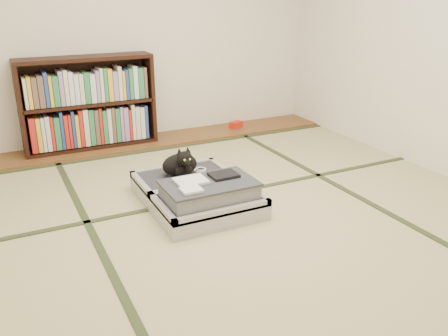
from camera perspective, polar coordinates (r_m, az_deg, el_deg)
name	(u,v)px	position (r m, az deg, el deg)	size (l,w,h in m)	color
floor	(239,217)	(3.42, 1.87, -5.91)	(4.50, 4.50, 0.00)	tan
wood_strip	(151,141)	(5.14, -8.74, 3.25)	(4.00, 0.50, 0.02)	brown
red_item	(236,124)	(5.54, 1.45, 5.26)	(0.15, 0.09, 0.07)	red
room_shell	(242,2)	(3.06, 2.21, 19.35)	(4.50, 4.50, 4.50)	white
tatami_borders	(210,192)	(3.82, -1.64, -2.88)	(4.00, 4.50, 0.01)	#2D381E
bookcase	(89,105)	(4.96, -15.97, 7.31)	(1.31, 0.30, 0.92)	black
suitcase	(198,193)	(3.55, -3.12, -3.07)	(0.74, 0.98, 0.29)	#B3B2B7
cat	(181,164)	(3.75, -5.20, 0.43)	(0.33, 0.33, 0.26)	black
cable_coil	(200,170)	(3.87, -2.87, -0.21)	(0.10, 0.10, 0.02)	white
hanger	(204,213)	(3.47, -2.44, -5.39)	(0.37, 0.20, 0.01)	black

